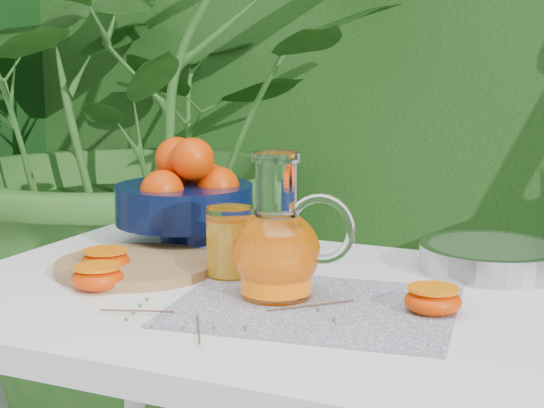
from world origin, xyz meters
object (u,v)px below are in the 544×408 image
at_px(fruit_bowl, 186,195).
at_px(saute_pan, 494,257).
at_px(cutting_board, 136,266).
at_px(white_table, 267,342).
at_px(juice_pitcher, 278,248).

relative_size(fruit_bowl, saute_pan, 0.68).
bearing_deg(fruit_bowl, cutting_board, -83.19).
relative_size(white_table, saute_pan, 2.32).
xyz_separation_m(cutting_board, fruit_bowl, (-0.02, 0.21, 0.08)).
distance_m(white_table, saute_pan, 0.40).
relative_size(white_table, juice_pitcher, 4.71).
distance_m(juice_pitcher, saute_pan, 0.39).
xyz_separation_m(white_table, cutting_board, (-0.24, 0.01, 0.09)).
xyz_separation_m(cutting_board, juice_pitcher, (0.28, -0.05, 0.07)).
bearing_deg(fruit_bowl, white_table, -39.69).
bearing_deg(juice_pitcher, saute_pan, 48.03).
bearing_deg(cutting_board, white_table, -3.42).
height_order(cutting_board, fruit_bowl, fruit_bowl).
relative_size(white_table, cutting_board, 3.77).
bearing_deg(cutting_board, juice_pitcher, -9.70).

